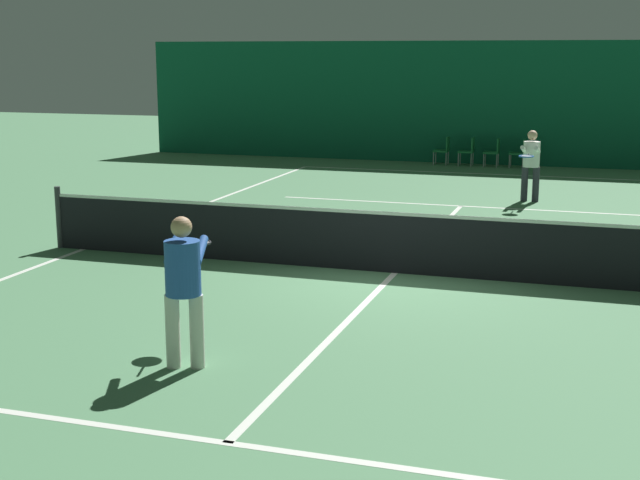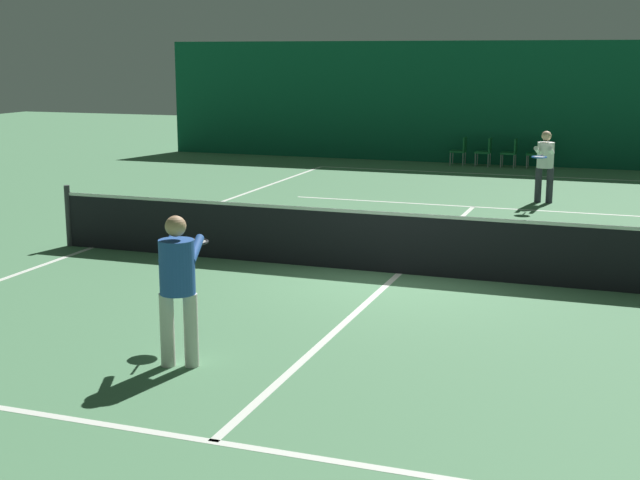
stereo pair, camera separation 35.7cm
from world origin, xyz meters
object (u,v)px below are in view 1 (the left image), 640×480
(tennis_net, at_px, (395,241))
(player_near, at_px, (184,280))
(courtside_chair_0, at_px, (444,149))
(courtside_chair_3, at_px, (520,151))
(courtside_chair_2, at_px, (494,150))
(courtside_chair_1, at_px, (469,149))
(player_far, at_px, (531,160))

(tennis_net, xyz_separation_m, player_near, (-1.20, -4.74, 0.45))
(courtside_chair_0, xyz_separation_m, courtside_chair_3, (2.25, 0.00, 0.00))
(player_near, height_order, courtside_chair_0, player_near)
(courtside_chair_2, relative_size, courtside_chair_3, 1.00)
(courtside_chair_1, bearing_deg, player_far, 20.54)
(courtside_chair_3, bearing_deg, player_near, -5.51)
(courtside_chair_0, bearing_deg, courtside_chair_2, 90.00)
(tennis_net, bearing_deg, courtside_chair_0, 97.02)
(courtside_chair_0, bearing_deg, player_near, 1.49)
(player_near, relative_size, courtside_chair_3, 1.97)
(courtside_chair_1, bearing_deg, courtside_chair_2, 90.00)
(tennis_net, distance_m, player_near, 4.91)
(courtside_chair_3, bearing_deg, player_far, 7.52)
(courtside_chair_0, bearing_deg, courtside_chair_1, 90.00)
(player_far, bearing_deg, courtside_chair_2, -163.69)
(courtside_chair_0, distance_m, courtside_chair_3, 2.25)
(player_near, xyz_separation_m, courtside_chair_2, (1.02, 18.38, -0.48))
(player_far, distance_m, courtside_chair_0, 6.91)
(player_far, relative_size, courtside_chair_3, 1.92)
(courtside_chair_1, bearing_deg, courtside_chair_3, 90.00)
(player_far, xyz_separation_m, courtside_chair_1, (-2.32, 6.18, -0.46))
(courtside_chair_1, height_order, courtside_chair_2, same)
(courtside_chair_1, xyz_separation_m, courtside_chair_2, (0.75, 0.00, 0.00))
(courtside_chair_0, bearing_deg, player_far, 26.38)
(courtside_chair_0, height_order, courtside_chair_1, same)
(courtside_chair_1, distance_m, courtside_chair_3, 1.50)
(tennis_net, distance_m, courtside_chair_1, 13.67)
(player_far, distance_m, courtside_chair_1, 6.62)
(tennis_net, relative_size, courtside_chair_1, 14.29)
(courtside_chair_0, relative_size, courtside_chair_2, 1.00)
(courtside_chair_0, distance_m, courtside_chair_1, 0.75)
(tennis_net, bearing_deg, player_near, -104.22)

